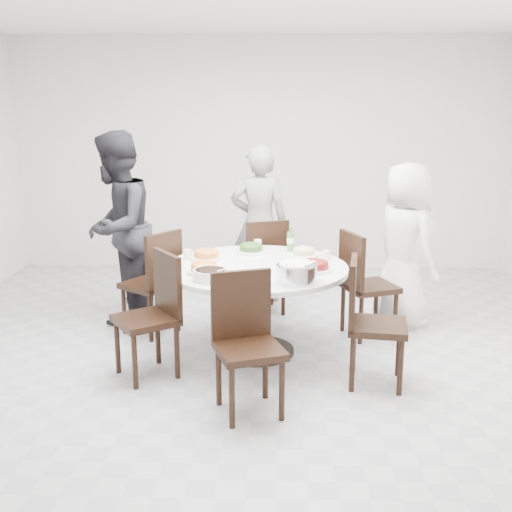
{
  "coord_description": "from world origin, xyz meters",
  "views": [
    {
      "loc": [
        0.14,
        -4.84,
        2.08
      ],
      "look_at": [
        0.0,
        0.24,
        0.82
      ],
      "focal_mm": 45.0,
      "sensor_mm": 36.0,
      "label": 1
    }
  ],
  "objects_px": {
    "chair_nw": "(150,282)",
    "chair_se": "(378,323)",
    "chair_sw": "(146,317)",
    "diner_right": "(405,245)",
    "chair_ne": "(370,284)",
    "dining_table": "(256,310)",
    "rice_bowl": "(296,273)",
    "chair_s": "(249,347)",
    "chair_n": "(261,265)",
    "beverage_bottle": "(291,239)",
    "diner_left": "(117,228)",
    "diner_middle": "(259,224)",
    "soup_bowl": "(211,275)"
  },
  "relations": [
    {
      "from": "diner_right",
      "to": "chair_s",
      "type": "bearing_deg",
      "value": 116.01
    },
    {
      "from": "chair_s",
      "to": "beverage_bottle",
      "type": "height_order",
      "value": "beverage_bottle"
    },
    {
      "from": "chair_s",
      "to": "soup_bowl",
      "type": "bearing_deg",
      "value": 96.96
    },
    {
      "from": "soup_bowl",
      "to": "chair_se",
      "type": "bearing_deg",
      "value": -7.19
    },
    {
      "from": "chair_nw",
      "to": "chair_sw",
      "type": "distance_m",
      "value": 0.95
    },
    {
      "from": "chair_n",
      "to": "chair_s",
      "type": "height_order",
      "value": "same"
    },
    {
      "from": "chair_s",
      "to": "diner_right",
      "type": "distance_m",
      "value": 2.29
    },
    {
      "from": "chair_sw",
      "to": "diner_right",
      "type": "bearing_deg",
      "value": 84.95
    },
    {
      "from": "chair_nw",
      "to": "soup_bowl",
      "type": "relative_size",
      "value": 3.61
    },
    {
      "from": "diner_left",
      "to": "rice_bowl",
      "type": "height_order",
      "value": "diner_left"
    },
    {
      "from": "chair_s",
      "to": "chair_nw",
      "type": "bearing_deg",
      "value": 102.83
    },
    {
      "from": "dining_table",
      "to": "beverage_bottle",
      "type": "height_order",
      "value": "beverage_bottle"
    },
    {
      "from": "chair_s",
      "to": "chair_se",
      "type": "distance_m",
      "value": 1.04
    },
    {
      "from": "diner_right",
      "to": "soup_bowl",
      "type": "xyz_separation_m",
      "value": [
        -1.68,
        -1.17,
        0.03
      ]
    },
    {
      "from": "chair_nw",
      "to": "chair_se",
      "type": "xyz_separation_m",
      "value": [
        1.87,
        -1.03,
        0.0
      ]
    },
    {
      "from": "dining_table",
      "to": "beverage_bottle",
      "type": "xyz_separation_m",
      "value": [
        0.29,
        0.53,
        0.49
      ]
    },
    {
      "from": "chair_nw",
      "to": "diner_left",
      "type": "relative_size",
      "value": 0.53
    },
    {
      "from": "diner_middle",
      "to": "chair_se",
      "type": "bearing_deg",
      "value": 114.99
    },
    {
      "from": "dining_table",
      "to": "chair_nw",
      "type": "relative_size",
      "value": 1.58
    },
    {
      "from": "chair_sw",
      "to": "diner_left",
      "type": "height_order",
      "value": "diner_left"
    },
    {
      "from": "chair_s",
      "to": "soup_bowl",
      "type": "height_order",
      "value": "chair_s"
    },
    {
      "from": "chair_nw",
      "to": "diner_left",
      "type": "bearing_deg",
      "value": -99.75
    },
    {
      "from": "diner_left",
      "to": "beverage_bottle",
      "type": "relative_size",
      "value": 8.12
    },
    {
      "from": "chair_se",
      "to": "chair_s",
      "type": "bearing_deg",
      "value": 126.04
    },
    {
      "from": "dining_table",
      "to": "rice_bowl",
      "type": "distance_m",
      "value": 0.71
    },
    {
      "from": "chair_ne",
      "to": "diner_right",
      "type": "relative_size",
      "value": 0.63
    },
    {
      "from": "chair_sw",
      "to": "chair_s",
      "type": "distance_m",
      "value": 0.99
    },
    {
      "from": "chair_ne",
      "to": "chair_sw",
      "type": "height_order",
      "value": "same"
    },
    {
      "from": "chair_sw",
      "to": "diner_middle",
      "type": "distance_m",
      "value": 2.13
    },
    {
      "from": "chair_nw",
      "to": "rice_bowl",
      "type": "xyz_separation_m",
      "value": [
        1.27,
        -0.91,
        0.34
      ]
    },
    {
      "from": "chair_nw",
      "to": "diner_right",
      "type": "xyz_separation_m",
      "value": [
        2.31,
        0.3,
        0.28
      ]
    },
    {
      "from": "chair_nw",
      "to": "chair_sw",
      "type": "height_order",
      "value": "same"
    },
    {
      "from": "diner_left",
      "to": "chair_se",
      "type": "bearing_deg",
      "value": 64.59
    },
    {
      "from": "chair_sw",
      "to": "diner_right",
      "type": "xyz_separation_m",
      "value": [
        2.17,
        1.24,
        0.28
      ]
    },
    {
      "from": "diner_right",
      "to": "diner_middle",
      "type": "height_order",
      "value": "diner_middle"
    },
    {
      "from": "dining_table",
      "to": "chair_n",
      "type": "distance_m",
      "value": 1.06
    },
    {
      "from": "chair_nw",
      "to": "diner_middle",
      "type": "bearing_deg",
      "value": 171.73
    },
    {
      "from": "diner_right",
      "to": "rice_bowl",
      "type": "xyz_separation_m",
      "value": [
        -1.04,
        -1.21,
        0.06
      ]
    },
    {
      "from": "chair_se",
      "to": "beverage_bottle",
      "type": "bearing_deg",
      "value": 37.6
    },
    {
      "from": "chair_n",
      "to": "diner_right",
      "type": "height_order",
      "value": "diner_right"
    },
    {
      "from": "chair_n",
      "to": "soup_bowl",
      "type": "bearing_deg",
      "value": 57.08
    },
    {
      "from": "dining_table",
      "to": "diner_middle",
      "type": "height_order",
      "value": "diner_middle"
    },
    {
      "from": "chair_n",
      "to": "chair_s",
      "type": "xyz_separation_m",
      "value": [
        -0.04,
        -2.11,
        0.0
      ]
    },
    {
      "from": "dining_table",
      "to": "diner_right",
      "type": "height_order",
      "value": "diner_right"
    },
    {
      "from": "chair_n",
      "to": "diner_middle",
      "type": "xyz_separation_m",
      "value": [
        -0.03,
        0.39,
        0.34
      ]
    },
    {
      "from": "rice_bowl",
      "to": "beverage_bottle",
      "type": "height_order",
      "value": "beverage_bottle"
    },
    {
      "from": "chair_ne",
      "to": "diner_left",
      "type": "xyz_separation_m",
      "value": [
        -2.32,
        0.39,
        0.42
      ]
    },
    {
      "from": "diner_right",
      "to": "diner_left",
      "type": "distance_m",
      "value": 2.68
    },
    {
      "from": "chair_sw",
      "to": "chair_s",
      "type": "relative_size",
      "value": 1.0
    },
    {
      "from": "chair_n",
      "to": "diner_right",
      "type": "bearing_deg",
      "value": 147.73
    }
  ]
}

